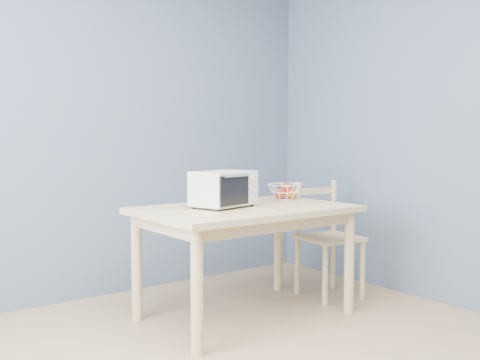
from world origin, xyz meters
TOP-DOWN VIEW (x-y plane):
  - room at (0.00, 0.00)m, footprint 4.01×4.51m
  - dining_table at (0.66, 1.19)m, footprint 1.40×0.90m
  - toaster_oven at (0.51, 1.24)m, footprint 0.46×0.39m
  - fruit_basket at (1.15, 1.34)m, footprint 0.32×0.32m
  - dining_chair at (1.47, 1.22)m, footprint 0.46×0.46m

SIDE VIEW (x-z plane):
  - dining_chair at x=1.47m, z-range -0.01..0.87m
  - dining_table at x=0.66m, z-range 0.27..1.02m
  - fruit_basket at x=1.15m, z-range 0.75..0.88m
  - toaster_oven at x=0.51m, z-range 0.76..1.00m
  - room at x=0.00m, z-range -0.01..2.61m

